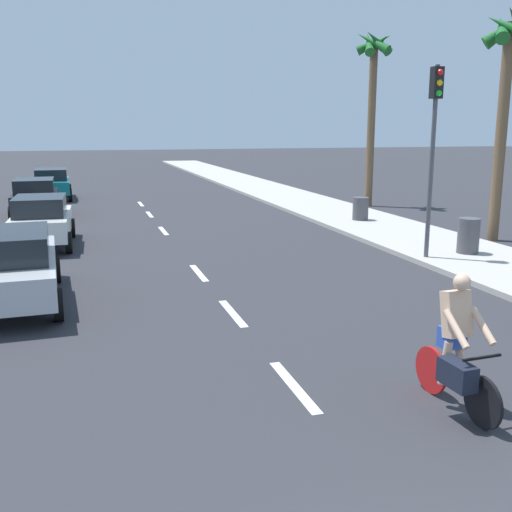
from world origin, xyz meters
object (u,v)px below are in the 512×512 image
object	(u,v)px
parked_car_white	(41,220)
parked_car_black	(35,196)
parked_car_teal	(52,183)
palm_tree_mid	(507,68)
traffic_signal	(434,128)
trash_bin_near	(468,236)
palm_tree_far	(373,74)
parked_car_silver	(7,265)
trash_bin_far	(360,209)
cyclist	(457,350)

from	to	relation	value
parked_car_white	parked_car_black	xyz separation A→B (m)	(-0.59, 6.83, 0.00)
parked_car_teal	palm_tree_mid	size ratio (longest dim) A/B	0.57
traffic_signal	trash_bin_near	size ratio (longest dim) A/B	5.24
parked_car_black	palm_tree_far	distance (m)	15.65
parked_car_white	traffic_signal	world-z (taller)	traffic_signal
parked_car_white	palm_tree_far	size ratio (longest dim) A/B	0.49
parked_car_black	traffic_signal	bearing A→B (deg)	-48.99
parked_car_silver	traffic_signal	world-z (taller)	traffic_signal
parked_car_white	palm_tree_far	distance (m)	16.21
parked_car_white	palm_tree_mid	bearing A→B (deg)	-10.87
parked_car_white	trash_bin_near	bearing A→B (deg)	-22.34
parked_car_black	palm_tree_far	bearing A→B (deg)	-4.04
parked_car_teal	palm_tree_mid	bearing A→B (deg)	-49.68
parked_car_black	trash_bin_near	bearing A→B (deg)	-45.15
palm_tree_mid	trash_bin_near	distance (m)	5.74
parked_car_black	trash_bin_far	distance (m)	13.27
parked_car_white	palm_tree_far	xyz separation A→B (m)	(14.17, 5.96, 5.13)
parked_car_white	cyclist	bearing A→B (deg)	-64.94
parked_car_teal	trash_bin_near	distance (m)	21.68
cyclist	palm_tree_mid	world-z (taller)	palm_tree_mid
cyclist	parked_car_black	distance (m)	20.93
palm_tree_far	parked_car_black	bearing A→B (deg)	176.66
parked_car_black	traffic_signal	xyz separation A→B (m)	(10.81, -12.13, 2.77)
parked_car_black	palm_tree_mid	bearing A→B (deg)	-34.83
parked_car_black	palm_tree_far	size ratio (longest dim) A/B	0.51
parked_car_silver	traffic_signal	bearing A→B (deg)	3.43
palm_tree_far	traffic_signal	bearing A→B (deg)	-109.33
parked_car_teal	palm_tree_mid	xyz separation A→B (m)	(14.25, -16.13, 4.58)
traffic_signal	trash_bin_near	xyz separation A→B (m)	(1.41, 0.14, -2.97)
palm_tree_mid	trash_bin_near	world-z (taller)	palm_tree_mid
cyclist	trash_bin_far	size ratio (longest dim) A/B	2.10
palm_tree_mid	traffic_signal	size ratio (longest dim) A/B	1.40
parked_car_teal	trash_bin_near	world-z (taller)	parked_car_teal
palm_tree_mid	parked_car_teal	bearing A→B (deg)	131.46
trash_bin_near	trash_bin_far	xyz separation A→B (m)	(-0.14, 6.50, -0.06)
parked_car_black	palm_tree_mid	distance (m)	18.29
palm_tree_far	trash_bin_near	world-z (taller)	palm_tree_far
palm_tree_far	trash_bin_near	size ratio (longest dim) A/B	8.12
cyclist	trash_bin_near	xyz separation A→B (m)	(5.93, 7.97, -0.19)
palm_tree_far	palm_tree_mid	bearing A→B (deg)	-90.63
cyclist	traffic_signal	size ratio (longest dim) A/B	0.35
cyclist	parked_car_teal	distance (m)	26.81
trash_bin_far	trash_bin_near	bearing A→B (deg)	-88.74
parked_car_white	parked_car_black	distance (m)	6.85
parked_car_black	trash_bin_near	distance (m)	17.12
parked_car_black	traffic_signal	size ratio (longest dim) A/B	0.79
parked_car_white	trash_bin_far	distance (m)	11.56
parked_car_silver	palm_tree_far	bearing A→B (deg)	38.03
traffic_signal	trash_bin_far	distance (m)	7.41
cyclist	traffic_signal	bearing A→B (deg)	-122.92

